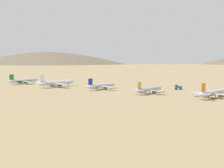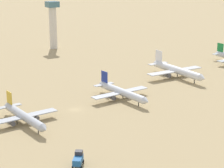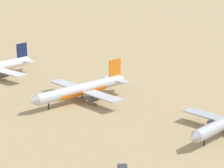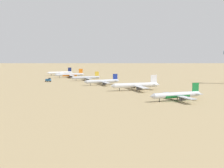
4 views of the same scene
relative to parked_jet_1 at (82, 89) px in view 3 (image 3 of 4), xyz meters
The scene contains 1 object.
parked_jet_1 is the anchor object (origin of this frame).
Camera 3 is at (94.32, 37.76, 42.31)m, focal length 74.29 mm.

